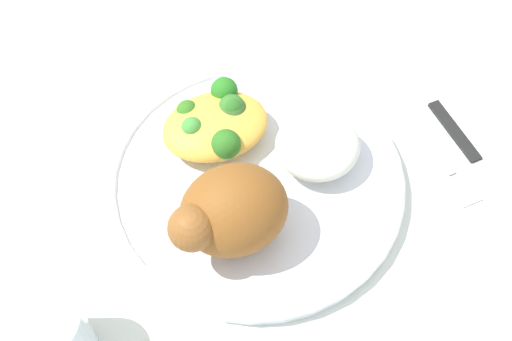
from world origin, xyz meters
The scene contains 8 objects.
ground_plane centered at (0.00, 0.00, 0.00)m, with size 2.00×2.00×0.00m, color silver.
plate centered at (0.00, 0.00, 0.01)m, with size 0.28×0.28×0.02m.
roasted_chicken centered at (0.04, 0.05, 0.06)m, with size 0.11×0.08×0.08m.
rice_pile centered at (-0.06, 0.00, 0.04)m, with size 0.08×0.08×0.04m, color silver.
mac_cheese_with_broccoli centered at (0.02, -0.06, 0.04)m, with size 0.10×0.09×0.04m.
fork centered at (-0.18, 0.03, 0.00)m, with size 0.02×0.14×0.01m.
knife centered at (-0.21, 0.05, 0.00)m, with size 0.03×0.19×0.01m.
water_glass centered at (0.21, 0.10, 0.04)m, with size 0.06×0.06×0.08m, color silver.
Camera 1 is at (0.12, 0.31, 0.55)m, focal length 47.24 mm.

